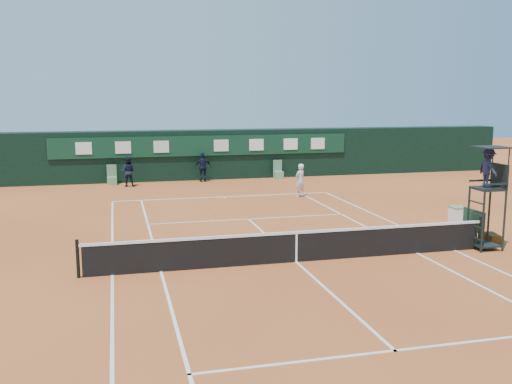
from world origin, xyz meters
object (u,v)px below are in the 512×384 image
umpire_chair (489,176)px  player (300,180)px  player_bench (470,224)px  cooler (458,214)px  tennis_net (296,246)px

umpire_chair → player: bearing=104.1°
player_bench → umpire_chair: bearing=-100.4°
umpire_chair → cooler: (1.51, 3.83, -2.13)m
tennis_net → cooler: tennis_net is taller
umpire_chair → player: 11.52m
player_bench → cooler: (1.31, 2.71, -0.27)m
tennis_net → cooler: 8.91m
cooler → player_bench: bearing=-115.8°
umpire_chair → player_bench: size_ratio=2.85×
tennis_net → player_bench: bearing=9.0°
player_bench → cooler: size_ratio=1.86×
cooler → player: (-4.30, 7.24, 0.51)m
umpire_chair → player_bench: umpire_chair is taller
tennis_net → player_bench: 6.85m
umpire_chair → tennis_net: bearing=179.6°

